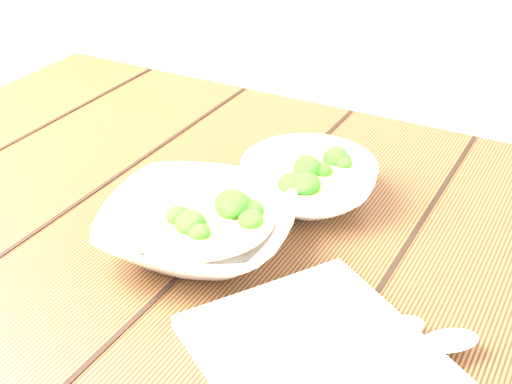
% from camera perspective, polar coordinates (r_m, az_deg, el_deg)
% --- Properties ---
extents(table, '(1.20, 0.80, 0.75)m').
position_cam_1_polar(table, '(0.92, -1.01, -9.55)').
color(table, '#3A2110').
rests_on(table, ground).
extents(soup_bowl_front, '(0.27, 0.27, 0.06)m').
position_cam_1_polar(soup_bowl_front, '(0.82, -4.60, -2.73)').
color(soup_bowl_front, silver).
rests_on(soup_bowl_front, table).
extents(soup_bowl_back, '(0.19, 0.19, 0.06)m').
position_cam_1_polar(soup_bowl_back, '(0.90, 4.22, 0.96)').
color(soup_bowl_back, silver).
rests_on(soup_bowl_back, table).
extents(trivet, '(0.11, 0.11, 0.02)m').
position_cam_1_polar(trivet, '(0.91, 2.22, 0.16)').
color(trivet, black).
rests_on(trivet, table).
extents(napkin, '(0.31, 0.30, 0.01)m').
position_cam_1_polar(napkin, '(0.67, 5.50, -13.52)').
color(napkin, beige).
rests_on(napkin, table).
extents(spoon_left, '(0.14, 0.17, 0.01)m').
position_cam_1_polar(spoon_left, '(0.69, 8.34, -11.50)').
color(spoon_left, '#A6A393').
rests_on(spoon_left, napkin).
extents(spoon_right, '(0.16, 0.15, 0.01)m').
position_cam_1_polar(spoon_right, '(0.69, 12.24, -12.07)').
color(spoon_right, '#A6A393').
rests_on(spoon_right, napkin).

